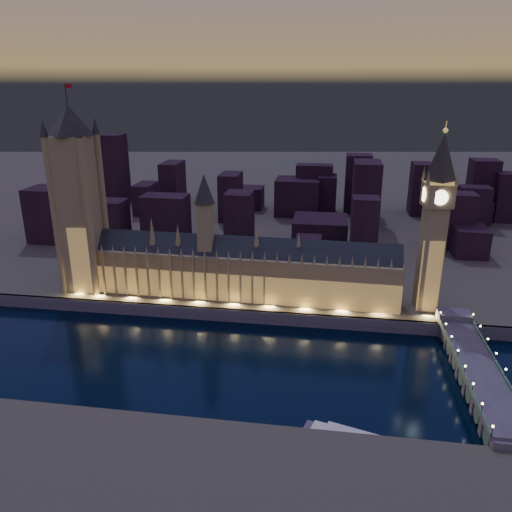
# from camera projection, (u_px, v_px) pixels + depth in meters

# --- Properties ---
(ground_plane) EXTENTS (2000.00, 2000.00, 0.00)m
(ground_plane) POSITION_uv_depth(u_px,v_px,m) (231.00, 357.00, 264.44)
(ground_plane) COLOR black
(ground_plane) RESTS_ON ground
(north_bank) EXTENTS (2000.00, 960.00, 8.00)m
(north_bank) POSITION_uv_depth(u_px,v_px,m) (299.00, 177.00, 749.04)
(north_bank) COLOR #3E4938
(north_bank) RESTS_ON ground
(embankment_wall) EXTENTS (2000.00, 2.50, 8.00)m
(embankment_wall) POSITION_uv_depth(u_px,v_px,m) (244.00, 316.00, 301.45)
(embankment_wall) COLOR #513F54
(embankment_wall) RESTS_ON ground
(palace_of_westminster) EXTENTS (202.00, 25.78, 78.00)m
(palace_of_westminster) POSITION_uv_depth(u_px,v_px,m) (236.00, 269.00, 314.75)
(palace_of_westminster) COLOR #8D8352
(palace_of_westminster) RESTS_ON north_bank
(victoria_tower) EXTENTS (31.68, 31.68, 129.25)m
(victoria_tower) POSITION_uv_depth(u_px,v_px,m) (78.00, 192.00, 314.30)
(victoria_tower) COLOR #8D8352
(victoria_tower) RESTS_ON north_bank
(elizabeth_tower) EXTENTS (18.00, 18.00, 110.05)m
(elizabeth_tower) POSITION_uv_depth(u_px,v_px,m) (436.00, 209.00, 284.32)
(elizabeth_tower) COLOR #8D8352
(elizabeth_tower) RESTS_ON north_bank
(westminster_bridge) EXTENTS (18.53, 113.00, 15.90)m
(westminster_bridge) POSITION_uv_depth(u_px,v_px,m) (475.00, 369.00, 242.02)
(westminster_bridge) COLOR #513F54
(westminster_bridge) RESTS_ON ground
(river_boat) EXTENTS (42.50, 20.88, 4.50)m
(river_boat) POSITION_uv_depth(u_px,v_px,m) (352.00, 439.00, 201.01)
(river_boat) COLOR #513F54
(river_boat) RESTS_ON ground
(city_backdrop) EXTENTS (465.03, 215.63, 76.79)m
(city_backdrop) POSITION_uv_depth(u_px,v_px,m) (309.00, 201.00, 480.20)
(city_backdrop) COLOR black
(city_backdrop) RESTS_ON north_bank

